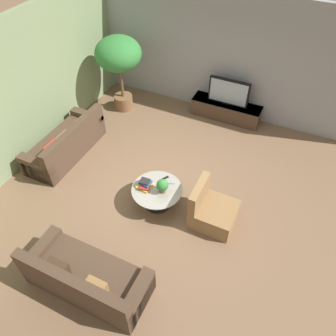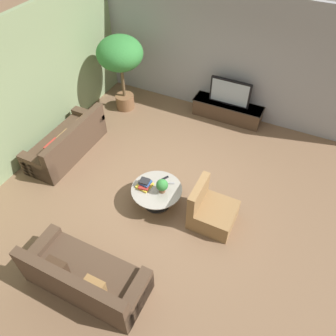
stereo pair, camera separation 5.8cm
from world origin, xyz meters
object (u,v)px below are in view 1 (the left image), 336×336
Objects in this scene: couch_near_entry at (86,278)px; television at (229,92)px; potted_plant_tabletop at (162,186)px; armchair_wicker at (211,211)px; media_console at (226,110)px; couch_by_wall at (66,144)px; coffee_table at (157,193)px; potted_palm_tall at (119,58)px.

television is at bearing -95.88° from couch_near_entry.
couch_near_entry is 6.61× the size of potted_plant_tabletop.
armchair_wicker is (1.33, 2.11, -0.01)m from couch_near_entry.
media_console is 4.06m from couch_by_wall.
television is 4.09m from couch_by_wall.
armchair_wicker is at bearing 3.46° from coffee_table.
armchair_wicker is at bearing -76.58° from television.
couch_near_entry is at bearing 147.78° from armchair_wicker.
couch_near_entry is at bearing -99.79° from potted_plant_tabletop.
couch_by_wall is at bearing -134.71° from television.
couch_by_wall is 2.35× the size of armchair_wicker.
potted_palm_tall reaches higher than armchair_wicker.
potted_plant_tabletop is (-0.98, -0.07, 0.32)m from armchair_wicker.
television reaches higher than coffee_table.
couch_by_wall is 2.44m from potted_palm_tall.
armchair_wicker is 2.87× the size of potted_plant_tabletop.
potted_palm_tall is at bearing 133.17° from potted_plant_tabletop.
potted_palm_tall reaches higher than potted_plant_tabletop.
couch_near_entry is at bearing 42.81° from couch_by_wall.
potted_plant_tabletop is (2.43, -2.59, -0.85)m from potted_palm_tall.
armchair_wicker is (0.78, -3.26, 0.04)m from media_console.
potted_palm_tall is (-2.63, -0.74, 0.67)m from television.
media_console is 0.54m from television.
potted_palm_tall is 6.54× the size of potted_plant_tabletop.
couch_by_wall is 1.03× the size of potted_palm_tall.
couch_near_entry reaches higher than coffee_table.
coffee_table is 3.30× the size of potted_plant_tabletop.
armchair_wicker is 1.03m from potted_plant_tabletop.
media_console is 5.40m from couch_near_entry.
couch_near_entry is 2.09m from potted_plant_tabletop.
coffee_table is at bearing -95.60° from television.
couch_near_entry is (2.30, -2.48, -0.01)m from couch_by_wall.
media_console is at bearing 84.40° from coffee_table.
television is (0.00, -0.00, 0.54)m from media_console.
potted_plant_tabletop is at bearing -3.20° from coffee_table.
television is at bearing 15.74° from potted_palm_tall.
television is 3.34m from potted_plant_tabletop.
potted_plant_tabletop is at bearing -99.79° from couch_near_entry.
media_console is 2.99m from potted_palm_tall.
armchair_wicker is (3.63, -0.37, -0.02)m from couch_by_wall.
armchair_wicker is at bearing -76.58° from media_console.
potted_plant_tabletop is at bearing 94.30° from armchair_wicker.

